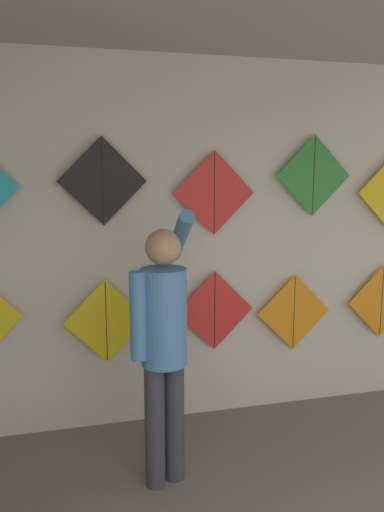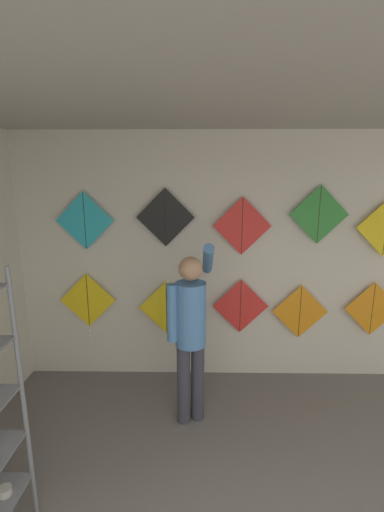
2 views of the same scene
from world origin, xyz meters
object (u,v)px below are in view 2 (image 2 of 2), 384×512
(kite_8, at_px, (319,215))
(kite_0, at_px, (88,302))
(kite_5, at_px, (85,221))
(kite_7, at_px, (242,226))
(kite_6, at_px, (165,217))
(kite_2, at_px, (240,306))
(kite_4, at_px, (372,309))
(kite_1, at_px, (167,308))
(kite_3, at_px, (300,312))
(shopkeeper, at_px, (191,325))

(kite_8, bearing_deg, kite_0, -179.99)
(kite_5, xyz_separation_m, kite_7, (1.71, 0.00, -0.05))
(kite_5, distance_m, kite_6, 0.88)
(kite_2, relative_size, kite_4, 1.00)
(kite_6, height_order, kite_8, kite_8)
(kite_5, height_order, kite_8, kite_8)
(kite_0, relative_size, kite_1, 1.22)
(kite_7, bearing_deg, kite_5, 180.00)
(kite_3, bearing_deg, kite_7, 180.00)
(kite_1, relative_size, kite_7, 1.00)
(kite_2, height_order, kite_6, kite_6)
(kite_1, height_order, kite_3, kite_1)
(kite_5, distance_m, kite_8, 2.53)
(kite_1, relative_size, kite_4, 1.00)
(kite_4, height_order, kite_5, kite_5)
(kite_1, xyz_separation_m, kite_7, (0.83, 0.00, 0.94))
(shopkeeper, bearing_deg, kite_5, 128.88)
(kite_0, distance_m, kite_8, 2.74)
(kite_3, height_order, kite_6, kite_6)
(kite_4, bearing_deg, kite_5, 180.00)
(shopkeeper, xyz_separation_m, kite_4, (2.05, 0.75, -0.12))
(shopkeeper, xyz_separation_m, kite_0, (-1.19, 0.75, -0.06))
(kite_4, height_order, kite_7, kite_7)
(kite_6, xyz_separation_m, kite_7, (0.83, 0.00, -0.09))
(kite_1, height_order, kite_7, kite_7)
(kite_1, bearing_deg, kite_0, -179.97)
(kite_1, bearing_deg, kite_4, 0.00)
(shopkeeper, relative_size, kite_7, 2.74)
(kite_4, bearing_deg, kite_3, 180.00)
(kite_6, bearing_deg, kite_8, 0.00)
(kite_1, height_order, kite_5, kite_5)
(kite_3, bearing_deg, kite_5, 180.00)
(shopkeeper, xyz_separation_m, kite_6, (-0.29, 0.75, 0.91))
(shopkeeper, relative_size, kite_4, 2.74)
(shopkeeper, bearing_deg, kite_7, 35.90)
(shopkeeper, distance_m, kite_3, 1.45)
(shopkeeper, xyz_separation_m, kite_7, (0.54, 0.75, 0.82))
(kite_1, distance_m, kite_7, 1.26)
(kite_1, xyz_separation_m, kite_6, (0.00, 0.00, 1.03))
(shopkeeper, distance_m, kite_0, 1.41)
(kite_2, height_order, kite_5, kite_5)
(kite_2, relative_size, kite_8, 1.00)
(kite_5, bearing_deg, kite_7, 0.00)
(kite_4, distance_m, kite_6, 2.56)
(shopkeeper, bearing_deg, kite_8, 10.67)
(kite_2, distance_m, kite_4, 1.50)
(kite_8, bearing_deg, shopkeeper, -151.05)
(kite_0, height_order, kite_4, kite_0)
(kite_1, bearing_deg, shopkeeper, -68.82)
(kite_0, xyz_separation_m, kite_8, (2.55, 0.00, 1.00))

